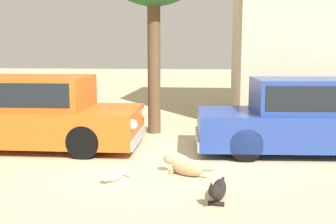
{
  "coord_description": "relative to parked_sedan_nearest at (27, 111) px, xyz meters",
  "views": [
    {
      "loc": [
        1.24,
        -7.3,
        2.02
      ],
      "look_at": [
        0.4,
        0.2,
        0.9
      ],
      "focal_mm": 43.61,
      "sensor_mm": 36.0,
      "label": 1
    }
  ],
  "objects": [
    {
      "name": "parked_sedan_second",
      "position": [
        5.72,
        0.21,
        -0.06
      ],
      "size": [
        4.52,
        2.0,
        1.49
      ],
      "rotation": [
        0.0,
        0.0,
        0.07
      ],
      "color": "navy",
      "rests_on": "ground_plane"
    },
    {
      "name": "stray_cat",
      "position": [
        2.35,
        -2.06,
        -0.72
      ],
      "size": [
        0.39,
        0.56,
        0.16
      ],
      "rotation": [
        0.0,
        0.0,
        4.23
      ],
      "color": "beige",
      "rests_on": "ground_plane"
    },
    {
      "name": "stray_dog_tan",
      "position": [
        3.43,
        -1.61,
        -0.65
      ],
      "size": [
        0.9,
        0.52,
        0.35
      ],
      "rotation": [
        0.0,
        0.0,
        2.66
      ],
      "color": "tan",
      "rests_on": "ground_plane"
    },
    {
      "name": "stray_dog_spotted",
      "position": [
        3.98,
        -2.72,
        -0.64
      ],
      "size": [
        0.29,
        1.04,
        0.36
      ],
      "rotation": [
        0.0,
        0.0,
        4.58
      ],
      "color": "black",
      "rests_on": "ground_plane"
    },
    {
      "name": "parked_sedan_nearest",
      "position": [
        0.0,
        0.0,
        0.0
      ],
      "size": [
        4.79,
        1.96,
        1.52
      ],
      "rotation": [
        0.0,
        0.0,
        0.03
      ],
      "color": "#D15619",
      "rests_on": "ground_plane"
    },
    {
      "name": "ground_plane",
      "position": [
        2.66,
        -0.81,
        -0.79
      ],
      "size": [
        80.0,
        80.0,
        0.0
      ],
      "primitive_type": "plane",
      "color": "tan"
    }
  ]
}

